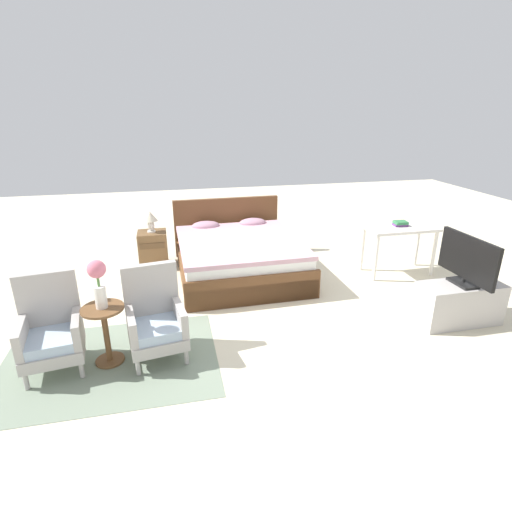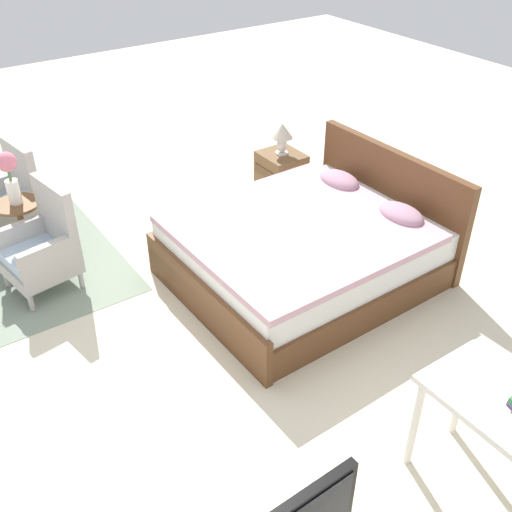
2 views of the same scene
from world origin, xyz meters
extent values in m
plane|color=beige|center=(0.00, 0.00, 0.00)|extent=(16.00, 16.00, 0.00)
cube|color=gray|center=(-1.79, -0.82, 0.00)|extent=(2.10, 1.50, 0.01)
cube|color=brown|center=(-0.14, 1.10, 0.14)|extent=(1.77, 2.13, 0.28)
cube|color=white|center=(-0.14, 1.10, 0.40)|extent=(1.70, 2.04, 0.24)
cube|color=#CC9EAD|center=(-0.14, 1.02, 0.55)|extent=(1.75, 1.88, 0.06)
cube|color=brown|center=(-0.16, 2.11, 0.48)|extent=(1.77, 0.11, 0.96)
cube|color=brown|center=(-0.12, 0.08, 0.20)|extent=(1.77, 0.09, 0.40)
ellipsoid|color=#B28499|center=(-0.54, 1.83, 0.59)|extent=(0.45, 0.29, 0.14)
ellipsoid|color=#B28499|center=(0.23, 1.84, 0.59)|extent=(0.45, 0.29, 0.14)
cylinder|color=#ADA8A3|center=(-2.46, -1.08, 0.09)|extent=(0.04, 0.04, 0.16)
cylinder|color=#ADA8A3|center=(-2.01, -1.02, 0.09)|extent=(0.04, 0.04, 0.16)
cylinder|color=#ADA8A3|center=(-2.53, -0.63, 0.09)|extent=(0.04, 0.04, 0.16)
cylinder|color=#ADA8A3|center=(-2.08, -0.56, 0.09)|extent=(0.04, 0.04, 0.16)
cube|color=#ADA8A3|center=(-2.27, -0.82, 0.23)|extent=(0.61, 0.61, 0.12)
cube|color=#A3B7CC|center=(-2.27, -0.82, 0.34)|extent=(0.57, 0.57, 0.10)
cube|color=#ADA8A3|center=(-2.30, -0.60, 0.61)|extent=(0.55, 0.16, 0.64)
cube|color=#ADA8A3|center=(-2.50, -0.86, 0.42)|extent=(0.15, 0.52, 0.26)
cube|color=#ADA8A3|center=(-2.04, -0.79, 0.42)|extent=(0.15, 0.52, 0.26)
cylinder|color=#ADA8A3|center=(-1.50, -1.09, 0.09)|extent=(0.04, 0.04, 0.16)
cylinder|color=#ADA8A3|center=(-1.04, -1.01, 0.09)|extent=(0.04, 0.04, 0.16)
cylinder|color=#ADA8A3|center=(-1.57, -0.63, 0.09)|extent=(0.04, 0.04, 0.16)
cylinder|color=#ADA8A3|center=(-1.11, -0.56, 0.09)|extent=(0.04, 0.04, 0.16)
cube|color=#ADA8A3|center=(-1.31, -0.82, 0.23)|extent=(0.62, 0.62, 0.12)
cube|color=#A3B7CC|center=(-1.31, -0.82, 0.34)|extent=(0.57, 0.57, 0.10)
cube|color=#ADA8A3|center=(-1.34, -0.60, 0.61)|extent=(0.55, 0.17, 0.64)
cube|color=#ADA8A3|center=(-1.54, -0.86, 0.42)|extent=(0.15, 0.52, 0.26)
cube|color=#ADA8A3|center=(-1.07, -0.78, 0.42)|extent=(0.15, 0.52, 0.26)
cylinder|color=brown|center=(-1.79, -0.80, 0.01)|extent=(0.28, 0.28, 0.03)
cylinder|color=brown|center=(-1.79, -0.80, 0.30)|extent=(0.06, 0.06, 0.55)
cylinder|color=brown|center=(-1.79, -0.80, 0.59)|extent=(0.40, 0.40, 0.02)
cylinder|color=silver|center=(-1.79, -0.80, 0.71)|extent=(0.11, 0.11, 0.22)
cylinder|color=#477538|center=(-1.79, -0.80, 0.87)|extent=(0.02, 0.02, 0.10)
sphere|color=#DB7084|center=(-1.79, -0.80, 1.00)|extent=(0.17, 0.17, 0.17)
cube|color=brown|center=(-1.40, 1.79, 0.28)|extent=(0.44, 0.40, 0.55)
cube|color=brown|center=(-1.40, 1.58, 0.39)|extent=(0.37, 0.01, 0.09)
cylinder|color=silver|center=(-1.40, 1.79, 0.56)|extent=(0.13, 0.13, 0.02)
ellipsoid|color=silver|center=(-1.40, 1.79, 0.65)|extent=(0.11, 0.11, 0.16)
cone|color=beige|center=(-1.40, 1.79, 0.81)|extent=(0.22, 0.22, 0.15)
cube|color=#B7B2AD|center=(2.11, -0.86, 0.24)|extent=(0.96, 0.40, 0.49)
cube|color=black|center=(2.11, -0.86, 0.50)|extent=(0.21, 0.33, 0.03)
cylinder|color=black|center=(2.11, -0.86, 0.54)|extent=(0.04, 0.04, 0.05)
cube|color=black|center=(2.11, -0.86, 0.81)|extent=(0.07, 0.84, 0.49)
cube|color=black|center=(2.14, -0.86, 0.81)|extent=(0.03, 0.78, 0.44)
cylinder|color=silver|center=(1.75, 0.45, 0.35)|extent=(0.05, 0.05, 0.69)
cylinder|color=silver|center=(2.69, 0.45, 0.35)|extent=(0.05, 0.05, 0.69)
cylinder|color=silver|center=(1.75, 0.87, 0.35)|extent=(0.05, 0.05, 0.69)
cylinder|color=silver|center=(2.69, 0.87, 0.35)|extent=(0.05, 0.05, 0.69)
cube|color=silver|center=(2.22, 0.66, 0.71)|extent=(1.04, 0.52, 0.04)
cube|color=#66387A|center=(2.23, 0.70, 0.75)|extent=(0.21, 0.15, 0.03)
cube|color=#337A47|center=(2.23, 0.70, 0.78)|extent=(0.19, 0.16, 0.04)
camera|label=1|loc=(-1.09, -4.40, 2.38)|focal=28.00mm
camera|label=2|loc=(3.17, -1.67, 3.15)|focal=42.00mm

